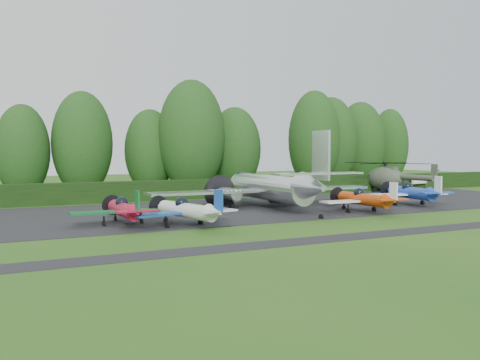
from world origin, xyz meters
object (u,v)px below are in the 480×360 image
light_plane_orange (364,199)px  light_plane_blue (411,193)px  light_plane_red (124,209)px  helicopter (386,176)px  sign_board (419,180)px  transport_plane (271,187)px  light_plane_white (187,210)px

light_plane_orange → light_plane_blue: 7.70m
light_plane_red → helicopter: bearing=20.7°
light_plane_blue → sign_board: size_ratio=2.55×
light_plane_blue → sign_board: bearing=32.4°
helicopter → transport_plane: bearing=-151.4°
light_plane_orange → sign_board: light_plane_orange is taller
transport_plane → light_plane_orange: bearing=-50.6°
light_plane_orange → helicopter: 22.63m
transport_plane → light_plane_white: (-10.48, -6.99, -0.75)m
transport_plane → light_plane_white: size_ratio=2.82×
light_plane_white → light_plane_blue: bearing=20.6°
light_plane_white → sign_board: 42.38m
light_plane_red → light_plane_white: 4.32m
sign_board → light_plane_blue: bearing=-127.4°
helicopter → light_plane_white: bearing=-148.0°
light_plane_red → light_plane_white: size_ratio=0.97×
light_plane_white → helicopter: bearing=39.8°
light_plane_orange → helicopter: (16.43, 15.54, 0.81)m
light_plane_red → light_plane_blue: light_plane_blue is taller
light_plane_orange → sign_board: 28.24m
transport_plane → light_plane_blue: transport_plane is taller
transport_plane → light_plane_white: bearing=-147.9°
light_plane_white → helicopter: (32.10, 16.58, 0.80)m
light_plane_blue → sign_board: (15.56, 14.24, -0.02)m
light_plane_white → sign_board: size_ratio=2.36×
light_plane_blue → helicopter: bearing=45.6°
transport_plane → sign_board: size_ratio=6.66×
light_plane_orange → sign_board: bearing=34.4°
sign_board → light_plane_orange: bearing=-134.2°
sign_board → light_plane_red: bearing=-150.3°
helicopter → sign_board: bearing=12.9°
light_plane_orange → light_plane_blue: (7.37, 2.24, 0.10)m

